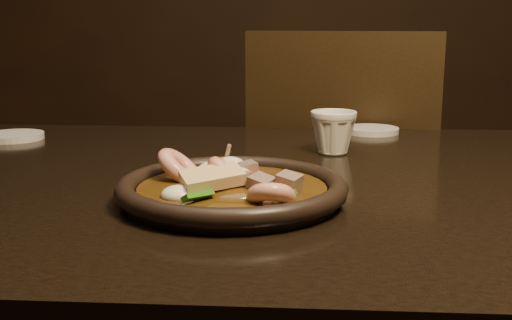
# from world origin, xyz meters

# --- Properties ---
(table) EXTENTS (1.60, 0.90, 0.75)m
(table) POSITION_xyz_m (0.00, 0.00, 0.67)
(table) COLOR black
(table) RESTS_ON floor
(chair) EXTENTS (0.53, 0.53, 0.96)m
(chair) POSITION_xyz_m (0.03, 0.62, 0.52)
(chair) COLOR black
(chair) RESTS_ON floor
(plate) EXTENTS (0.30, 0.30, 0.03)m
(plate) POSITION_xyz_m (-0.17, -0.14, 0.77)
(plate) COLOR black
(plate) RESTS_ON table
(stirfry) EXTENTS (0.20, 0.19, 0.07)m
(stirfry) POSITION_xyz_m (-0.17, -0.14, 0.77)
(stirfry) COLOR #3A250A
(stirfry) RESTS_ON plate
(saucer_left) EXTENTS (0.12, 0.12, 0.01)m
(saucer_left) POSITION_xyz_m (-0.64, 0.27, 0.76)
(saucer_left) COLOR silver
(saucer_left) RESTS_ON table
(saucer_right) EXTENTS (0.11, 0.11, 0.01)m
(saucer_right) POSITION_xyz_m (0.07, 0.39, 0.76)
(saucer_right) COLOR silver
(saucer_right) RESTS_ON table
(tea_cup) EXTENTS (0.08, 0.08, 0.08)m
(tea_cup) POSITION_xyz_m (-0.02, 0.17, 0.79)
(tea_cup) COLOR silver
(tea_cup) RESTS_ON table
(chopsticks) EXTENTS (0.02, 0.27, 0.01)m
(chopsticks) POSITION_xyz_m (-0.20, 0.08, 0.75)
(chopsticks) COLOR tan
(chopsticks) RESTS_ON table
(napkin) EXTENTS (0.18, 0.18, 0.00)m
(napkin) POSITION_xyz_m (-0.17, -0.03, 0.75)
(napkin) COLOR #995E66
(napkin) RESTS_ON table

